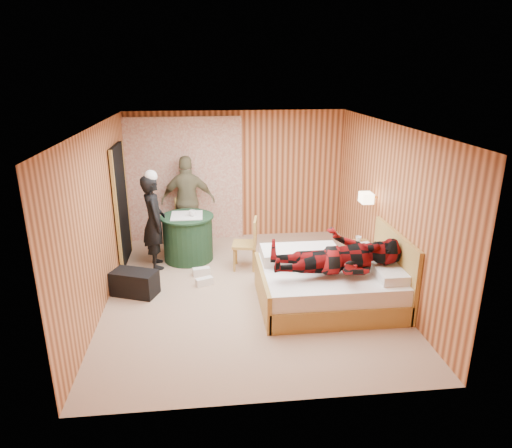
{
  "coord_description": "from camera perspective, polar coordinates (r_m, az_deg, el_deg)",
  "views": [
    {
      "loc": [
        -0.58,
        -6.29,
        3.23
      ],
      "look_at": [
        0.12,
        0.08,
        1.05
      ],
      "focal_mm": 32.0,
      "sensor_mm": 36.0,
      "label": 1
    }
  ],
  "objects": [
    {
      "name": "man_at_table",
      "position": [
        8.75,
        -8.49,
        2.87
      ],
      "size": [
        1.02,
        0.45,
        1.72
      ],
      "primitive_type": "imported",
      "rotation": [
        0.0,
        0.0,
        3.11
      ],
      "color": "#726C4C",
      "rests_on": "floor"
    },
    {
      "name": "bed",
      "position": [
        6.71,
        9.18,
        -7.31
      ],
      "size": [
        1.97,
        1.53,
        1.05
      ],
      "color": "tan",
      "rests_on": "floor"
    },
    {
      "name": "sneaker_right",
      "position": [
        7.28,
        -6.48,
        -7.15
      ],
      "size": [
        0.29,
        0.2,
        0.12
      ],
      "primitive_type": "cube",
      "rotation": [
        0.0,
        0.0,
        0.38
      ],
      "color": "white",
      "rests_on": "floor"
    },
    {
      "name": "floor",
      "position": [
        7.09,
        -0.91,
        -8.31
      ],
      "size": [
        4.2,
        5.0,
        0.01
      ],
      "primitive_type": "cube",
      "color": "tan",
      "rests_on": "ground"
    },
    {
      "name": "woman_standing",
      "position": [
        7.83,
        -12.63,
        0.26
      ],
      "size": [
        0.5,
        0.66,
        1.61
      ],
      "primitive_type": "imported",
      "rotation": [
        0.0,
        0.0,
        1.79
      ],
      "color": "black",
      "rests_on": "floor"
    },
    {
      "name": "cup_nightstand",
      "position": [
        7.73,
        12.69,
        -1.85
      ],
      "size": [
        0.13,
        0.13,
        0.09
      ],
      "primitive_type": "imported",
      "rotation": [
        0.0,
        0.0,
        0.33
      ],
      "color": "white",
      "rests_on": "nightstand"
    },
    {
      "name": "wall_lamp",
      "position": [
        7.44,
        13.63,
        3.21
      ],
      "size": [
        0.26,
        0.24,
        0.16
      ],
      "color": "gold",
      "rests_on": "wall_right"
    },
    {
      "name": "round_table",
      "position": [
        8.15,
        -8.51,
        -1.64
      ],
      "size": [
        0.93,
        0.93,
        0.83
      ],
      "color": "#1C3D26",
      "rests_on": "floor"
    },
    {
      "name": "ceiling",
      "position": [
        6.36,
        -1.03,
        12.18
      ],
      "size": [
        4.2,
        5.0,
        0.01
      ],
      "primitive_type": "cube",
      "color": "white",
      "rests_on": "wall_back"
    },
    {
      "name": "wall_left",
      "position": [
        6.77,
        -18.97,
        0.71
      ],
      "size": [
        0.02,
        5.0,
        2.5
      ],
      "primitive_type": "cube",
      "color": "#D18450",
      "rests_on": "floor"
    },
    {
      "name": "wall_right",
      "position": [
        7.12,
        16.13,
        1.87
      ],
      "size": [
        0.02,
        5.0,
        2.5
      ],
      "primitive_type": "cube",
      "color": "#D18450",
      "rests_on": "floor"
    },
    {
      "name": "man_on_bed",
      "position": [
        6.26,
        10.23,
        -2.84
      ],
      "size": [
        0.86,
        0.67,
        1.77
      ],
      "primitive_type": "imported",
      "rotation": [
        0.0,
        1.57,
        0.0
      ],
      "color": "maroon",
      "rests_on": "bed"
    },
    {
      "name": "chair_near",
      "position": [
        7.66,
        -0.87,
        -2.0
      ],
      "size": [
        0.46,
        0.46,
        0.88
      ],
      "rotation": [
        0.0,
        0.0,
        -1.74
      ],
      "color": "tan",
      "rests_on": "floor"
    },
    {
      "name": "nightstand",
      "position": [
        7.73,
        12.83,
        -4.25
      ],
      "size": [
        0.4,
        0.54,
        0.52
      ],
      "color": "tan",
      "rests_on": "floor"
    },
    {
      "name": "doorway",
      "position": [
        8.13,
        -16.53,
        2.26
      ],
      "size": [
        0.06,
        0.9,
        2.05
      ],
      "primitive_type": "cube",
      "color": "black",
      "rests_on": "floor"
    },
    {
      "name": "wall_back",
      "position": [
        9.03,
        -2.45,
        6.09
      ],
      "size": [
        4.2,
        0.02,
        2.5
      ],
      "primitive_type": "cube",
      "color": "#D18450",
      "rests_on": "floor"
    },
    {
      "name": "sneaker_left",
      "position": [
        7.63,
        -6.83,
        -5.91
      ],
      "size": [
        0.3,
        0.16,
        0.12
      ],
      "primitive_type": "cube",
      "rotation": [
        0.0,
        0.0,
        0.19
      ],
      "color": "white",
      "rests_on": "floor"
    },
    {
      "name": "duffel_bag",
      "position": [
        7.14,
        -14.91,
        -7.13
      ],
      "size": [
        0.75,
        0.57,
        0.38
      ],
      "primitive_type": "cube",
      "rotation": [
        0.0,
        0.0,
        -0.38
      ],
      "color": "black",
      "rests_on": "floor"
    },
    {
      "name": "book_upper",
      "position": [
        7.58,
        13.11,
        -2.44
      ],
      "size": [
        0.27,
        0.28,
        0.02
      ],
      "primitive_type": "imported",
      "rotation": [
        0.0,
        0.0,
        -0.65
      ],
      "color": "white",
      "rests_on": "nightstand"
    },
    {
      "name": "cup_table",
      "position": [
        7.95,
        -7.95,
        1.35
      ],
      "size": [
        0.12,
        0.12,
        0.1
      ],
      "primitive_type": "imported",
      "rotation": [
        0.0,
        0.0,
        0.0
      ],
      "color": "white",
      "rests_on": "round_table"
    },
    {
      "name": "book_lower",
      "position": [
        7.59,
        13.09,
        -2.58
      ],
      "size": [
        0.21,
        0.25,
        0.02
      ],
      "primitive_type": "imported",
      "rotation": [
        0.0,
        0.0,
        0.2
      ],
      "color": "white",
      "rests_on": "nightstand"
    },
    {
      "name": "curtain",
      "position": [
        8.96,
        -8.84,
        5.46
      ],
      "size": [
        2.2,
        0.08,
        2.4
      ],
      "primitive_type": "cube",
      "color": "silver",
      "rests_on": "floor"
    },
    {
      "name": "chair_far",
      "position": [
        8.8,
        -8.54,
        0.76
      ],
      "size": [
        0.52,
        0.52,
        0.93
      ],
      "rotation": [
        0.0,
        0.0,
        0.28
      ],
      "color": "tan",
      "rests_on": "floor"
    }
  ]
}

